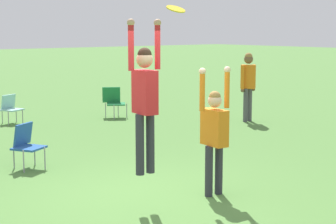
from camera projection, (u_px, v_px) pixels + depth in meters
The scene contains 8 objects.
ground_plane at pixel (142, 200), 8.33m from camera, with size 120.00×120.00×0.00m, color #4C7A38.
person_jumping at pixel (145, 93), 7.71m from camera, with size 0.55×0.42×2.15m.
person_defending at pixel (214, 129), 8.45m from camera, with size 0.62×0.48×1.96m.
frisbee at pixel (176, 9), 7.69m from camera, with size 0.27×0.26×0.11m.
camping_chair_0 at pixel (11, 107), 15.07m from camera, with size 0.61×0.66×0.77m.
camping_chair_1 at pixel (26, 142), 10.20m from camera, with size 0.66×0.72×0.81m.
camping_chair_2 at pixel (114, 100), 16.05m from camera, with size 0.71×0.78×0.87m.
person_spectator_near at pixel (248, 80), 15.24m from camera, with size 0.54×0.43×1.88m.
Camera 1 is at (-4.80, -6.47, 2.53)m, focal length 60.00 mm.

